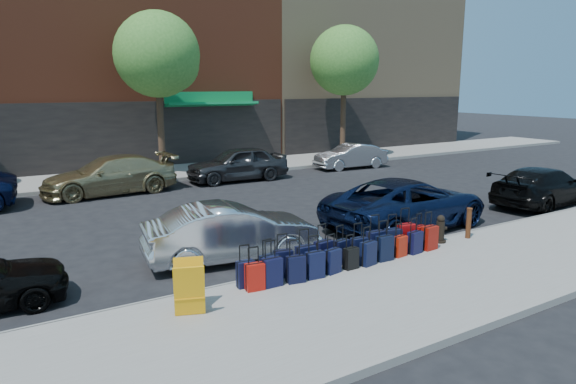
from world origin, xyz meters
TOP-DOWN VIEW (x-y plane):
  - ground at (0.00, 0.00)m, footprint 120.00×120.00m
  - sidewalk_near at (0.00, -6.50)m, footprint 60.00×4.00m
  - sidewalk_far at (0.00, 10.00)m, footprint 60.00×4.00m
  - curb_near at (0.00, -4.48)m, footprint 60.00×0.08m
  - curb_far at (0.00, 7.98)m, footprint 60.00×0.08m
  - building_right at (16.00, 17.99)m, footprint 15.00×12.12m
  - tree_center at (0.64, 9.50)m, footprint 3.80×3.80m
  - tree_right at (11.14, 9.50)m, footprint 3.80×3.80m
  - suitcase_front_0 at (-2.50, -4.85)m, footprint 0.38×0.23m
  - suitcase_front_1 at (-1.93, -4.78)m, footprint 0.39×0.24m
  - suitcase_front_2 at (-1.57, -4.77)m, footprint 0.42×0.28m
  - suitcase_front_3 at (-1.05, -4.84)m, footprint 0.42×0.24m
  - suitcase_front_4 at (-0.52, -4.76)m, footprint 0.44×0.28m
  - suitcase_front_5 at (-0.01, -4.76)m, footprint 0.40×0.27m
  - suitcase_front_6 at (0.44, -4.84)m, footprint 0.39×0.23m
  - suitcase_front_7 at (0.95, -4.84)m, footprint 0.44×0.25m
  - suitcase_front_8 at (1.57, -4.76)m, footprint 0.43×0.29m
  - suitcase_front_9 at (1.97, -4.78)m, footprint 0.47×0.30m
  - suitcase_front_10 at (2.49, -4.76)m, footprint 0.38×0.25m
  - suitcase_back_0 at (-2.42, -5.08)m, footprint 0.39×0.26m
  - suitcase_back_1 at (-2.03, -5.08)m, footprint 0.40×0.24m
  - suitcase_back_2 at (-1.51, -5.16)m, footprint 0.41×0.29m
  - suitcase_back_3 at (-1.03, -5.17)m, footprint 0.40×0.25m
  - suitcase_back_4 at (-0.54, -5.13)m, footprint 0.40×0.27m
  - suitcase_back_5 at (-0.04, -5.14)m, footprint 0.33×0.20m
  - suitcase_back_6 at (0.45, -5.15)m, footprint 0.40×0.28m
  - suitcase_back_7 at (0.98, -5.10)m, footprint 0.41×0.25m
  - suitcase_back_8 at (1.50, -5.08)m, footprint 0.36×0.24m
  - suitcase_back_9 at (1.97, -5.10)m, footprint 0.39×0.26m
  - suitcase_back_10 at (2.50, -5.07)m, footprint 0.42×0.27m
  - fire_hydrant at (3.20, -4.78)m, footprint 0.37×0.33m
  - bollard at (4.12, -4.92)m, footprint 0.15×0.15m
  - display_rack at (-3.92, -5.42)m, footprint 0.71×0.74m
  - car_near_1 at (-1.83, -2.82)m, footprint 4.35×2.03m
  - car_near_2 at (3.81, -2.93)m, footprint 5.57×2.94m
  - car_near_3 at (10.06, -3.26)m, footprint 4.82×2.33m
  - car_far_1 at (-2.52, 6.72)m, footprint 5.19×2.34m
  - car_far_2 at (2.99, 6.71)m, footprint 4.56×1.98m
  - car_far_3 at (9.47, 6.83)m, footprint 3.91×1.62m

SIDE VIEW (x-z plane):
  - ground at x=0.00m, z-range 0.00..0.00m
  - sidewalk_near at x=0.00m, z-range 0.00..0.15m
  - sidewalk_far at x=0.00m, z-range 0.00..0.15m
  - curb_near at x=0.00m, z-range 0.00..0.15m
  - curb_far at x=0.00m, z-range 0.00..0.15m
  - suitcase_back_5 at x=-0.04m, z-range 0.00..0.78m
  - suitcase_back_8 at x=1.50m, z-range 0.00..0.80m
  - suitcase_front_10 at x=2.49m, z-range -0.01..0.85m
  - suitcase_back_4 at x=-0.54m, z-range -0.01..0.85m
  - suitcase_back_9 at x=1.97m, z-range -0.01..0.86m
  - suitcase_front_0 at x=-2.50m, z-range -0.01..0.87m
  - suitcase_back_0 at x=-2.42m, z-range -0.02..0.87m
  - suitcase_back_6 at x=0.45m, z-range -0.02..0.87m
  - suitcase_front_1 at x=-1.93m, z-range -0.02..0.87m
  - suitcase_front_5 at x=-0.01m, z-range -0.02..0.88m
  - suitcase_back_2 at x=-1.51m, z-range -0.02..0.89m
  - suitcase_front_6 at x=0.44m, z-range -0.02..0.89m
  - suitcase_back_3 at x=-1.03m, z-range -0.02..0.90m
  - suitcase_front_2 at x=-1.57m, z-range -0.03..0.92m
  - suitcase_back_7 at x=0.98m, z-range -0.03..0.92m
  - suitcase_back_10 at x=2.50m, z-range -0.03..0.93m
  - suitcase_front_8 at x=1.57m, z-range -0.03..0.92m
  - suitcase_back_1 at x=-2.03m, z-range -0.03..0.93m
  - suitcase_front_3 at x=-1.05m, z-range -0.04..0.96m
  - suitcase_front_4 at x=-0.52m, z-range -0.04..0.96m
  - suitcase_front_7 at x=0.95m, z-range -0.04..0.99m
  - suitcase_front_9 at x=1.97m, z-range -0.05..1.01m
  - fire_hydrant at x=3.20m, z-range 0.12..0.85m
  - bollard at x=4.12m, z-range 0.16..0.99m
  - display_rack at x=-3.92m, z-range 0.14..1.11m
  - car_far_3 at x=9.47m, z-range 0.00..1.26m
  - car_near_3 at x=10.06m, z-range 0.00..1.35m
  - car_near_1 at x=-1.83m, z-range 0.00..1.38m
  - car_far_1 at x=-2.52m, z-range 0.00..1.48m
  - car_near_2 at x=3.81m, z-range 0.00..1.49m
  - car_far_2 at x=2.99m, z-range 0.00..1.53m
  - tree_center at x=0.64m, z-range 1.78..9.05m
  - tree_right at x=11.14m, z-range 1.78..9.05m
  - building_right at x=16.00m, z-range -0.02..17.98m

